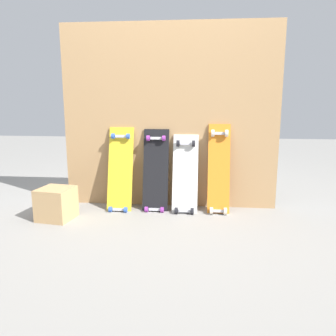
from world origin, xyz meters
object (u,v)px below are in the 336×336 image
skateboard_yellow (120,173)px  skateboard_orange (219,172)px  skateboard_white (185,177)px  wooden_crate (56,204)px  skateboard_black (156,174)px

skateboard_yellow → skateboard_orange: bearing=0.7°
skateboard_white → wooden_crate: (-1.10, -0.36, -0.18)m
skateboard_yellow → skateboard_white: size_ratio=1.09×
skateboard_black → wooden_crate: size_ratio=2.98×
skateboard_orange → skateboard_yellow: bearing=-179.3°
wooden_crate → skateboard_orange: bearing=14.6°
skateboard_yellow → skateboard_black: (0.33, 0.02, -0.01)m
skateboard_yellow → skateboard_black: size_ratio=1.02×
skateboard_black → wooden_crate: skateboard_black is taller
skateboard_yellow → skateboard_white: bearing=0.1°
skateboard_black → skateboard_orange: skateboard_orange is taller
skateboard_yellow → skateboard_black: skateboard_yellow is taller
skateboard_yellow → wooden_crate: size_ratio=3.03×
skateboard_yellow → wooden_crate: (-0.48, -0.35, -0.21)m
skateboard_white → skateboard_orange: size_ratio=0.89×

